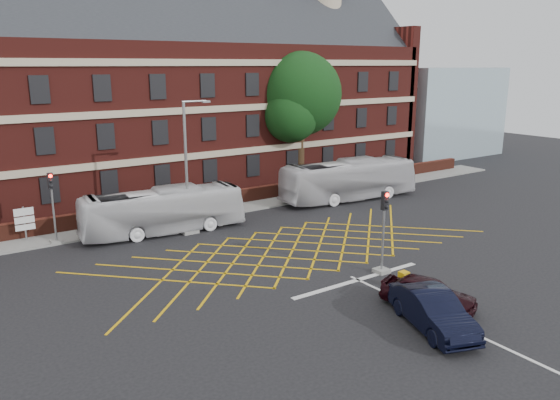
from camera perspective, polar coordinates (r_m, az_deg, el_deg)
ground at (r=30.02m, az=3.60°, el=-6.25°), size 120.00×120.00×0.00m
victorian_building at (r=47.57m, az=-12.86°, el=10.61°), size 51.00×12.17×20.40m
boundary_wall at (r=40.41m, az=-7.83°, el=-0.20°), size 56.00×0.50×1.10m
far_pavement at (r=39.67m, az=-7.15°, el=-1.18°), size 60.00×3.00×0.12m
glass_block at (r=67.35m, az=15.65°, el=8.92°), size 14.00×10.00×10.00m
box_junction_hatching at (r=31.51m, az=1.35°, el=-5.21°), size 8.22×8.22×0.02m
stop_line at (r=27.54m, az=8.15°, el=-8.26°), size 8.00×0.30×0.02m
centre_line at (r=23.65m, az=19.11°, el=-12.83°), size 0.15×14.00×0.02m
bus_left at (r=35.04m, az=-12.12°, el=-1.11°), size 10.43×3.43×2.85m
bus_right at (r=42.97m, az=7.22°, el=2.09°), size 11.58×3.78×3.17m
car_navy at (r=23.15m, az=15.68°, el=-11.05°), size 3.13×5.02×1.56m
car_maroon at (r=24.92m, az=15.24°, el=-9.37°), size 3.09×4.44×1.40m
deciduous_tree at (r=47.80m, az=2.04°, el=10.40°), size 7.52×7.23×11.51m
traffic_light_near at (r=28.09m, az=10.71°, el=-4.11°), size 0.70×0.70×4.27m
traffic_light_far at (r=34.75m, az=-22.55°, el=-1.44°), size 0.70×0.70×4.27m
street_lamp at (r=34.43m, az=-9.57°, el=1.07°), size 2.25×1.00×8.26m
direction_signs at (r=35.76m, az=-25.14°, el=-1.93°), size 1.10×0.16×2.20m
utility_cabinet at (r=26.79m, az=12.78°, el=-8.17°), size 0.42×0.39×0.85m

